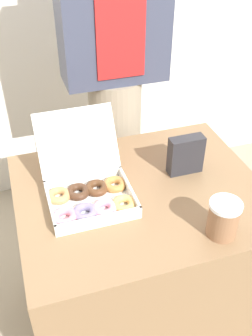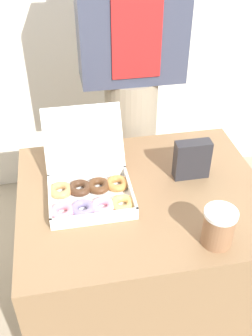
{
  "view_description": "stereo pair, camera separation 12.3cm",
  "coord_description": "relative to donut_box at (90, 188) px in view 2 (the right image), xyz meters",
  "views": [
    {
      "loc": [
        -0.37,
        -0.97,
        1.62
      ],
      "look_at": [
        -0.07,
        -0.03,
        0.88
      ],
      "focal_mm": 42.0,
      "sensor_mm": 36.0,
      "label": 1
    },
    {
      "loc": [
        -0.25,
        -1.0,
        1.62
      ],
      "look_at": [
        -0.07,
        -0.03,
        0.88
      ],
      "focal_mm": 42.0,
      "sensor_mm": 36.0,
      "label": 2
    }
  ],
  "objects": [
    {
      "name": "ground_plane",
      "position": [
        0.18,
        -0.01,
        -0.77
      ],
      "size": [
        14.0,
        14.0,
        0.0
      ],
      "primitive_type": "plane",
      "color": "gray"
    },
    {
      "name": "table",
      "position": [
        0.18,
        -0.01,
        -0.41
      ],
      "size": [
        0.85,
        0.7,
        0.74
      ],
      "color": "brown",
      "rests_on": "ground_plane"
    },
    {
      "name": "donut_box",
      "position": [
        0.0,
        0.0,
        0.0
      ],
      "size": [
        0.3,
        0.35,
        0.24
      ],
      "color": "white",
      "rests_on": "table"
    },
    {
      "name": "coffee_cup",
      "position": [
        0.34,
        -0.27,
        0.02
      ],
      "size": [
        0.1,
        0.1,
        0.12
      ],
      "color": "#8C6042",
      "rests_on": "table"
    },
    {
      "name": "napkin_holder",
      "position": [
        0.37,
        0.04,
        0.04
      ],
      "size": [
        0.13,
        0.05,
        0.14
      ],
      "color": "#232328",
      "rests_on": "table"
    },
    {
      "name": "person_customer",
      "position": [
        0.24,
        0.51,
        0.14
      ],
      "size": [
        0.42,
        0.23,
        1.7
      ],
      "color": "gray",
      "rests_on": "ground_plane"
    }
  ]
}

